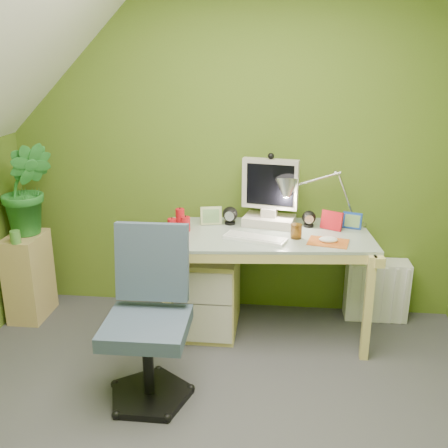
# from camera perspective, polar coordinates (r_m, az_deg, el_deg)

# --- Properties ---
(wall_back) EXTENTS (3.20, 0.01, 2.40)m
(wall_back) POSITION_cam_1_polar(r_m,az_deg,el_deg) (3.72, 1.01, 8.04)
(wall_back) COLOR #587423
(wall_back) RESTS_ON floor
(desk) EXTENTS (1.40, 0.79, 0.72)m
(desk) POSITION_cam_1_polar(r_m,az_deg,el_deg) (3.61, 4.69, -6.39)
(desk) COLOR #D8C571
(desk) RESTS_ON floor
(monitor) EXTENTS (0.39, 0.27, 0.49)m
(monitor) POSITION_cam_1_polar(r_m,az_deg,el_deg) (3.57, 5.03, 3.66)
(monitor) COLOR beige
(monitor) RESTS_ON desk
(speaker_left) EXTENTS (0.12, 0.12, 0.13)m
(speaker_left) POSITION_cam_1_polar(r_m,az_deg,el_deg) (3.62, 0.67, 0.94)
(speaker_left) COLOR black
(speaker_left) RESTS_ON desk
(speaker_right) EXTENTS (0.10, 0.10, 0.11)m
(speaker_right) POSITION_cam_1_polar(r_m,az_deg,el_deg) (3.61, 9.22, 0.55)
(speaker_right) COLOR black
(speaker_right) RESTS_ON desk
(keyboard) EXTENTS (0.42, 0.24, 0.02)m
(keyboard) POSITION_cam_1_polar(r_m,az_deg,el_deg) (3.34, 3.40, -1.57)
(keyboard) COLOR white
(keyboard) RESTS_ON desk
(mousepad) EXTENTS (0.28, 0.22, 0.01)m
(mousepad) POSITION_cam_1_polar(r_m,az_deg,el_deg) (3.36, 11.27, -1.94)
(mousepad) COLOR #C45B1E
(mousepad) RESTS_ON desk
(mouse) EXTENTS (0.12, 0.08, 0.04)m
(mouse) POSITION_cam_1_polar(r_m,az_deg,el_deg) (3.35, 11.29, -1.67)
(mouse) COLOR white
(mouse) RESTS_ON mousepad
(amber_tumbler) EXTENTS (0.07, 0.07, 0.09)m
(amber_tumbler) POSITION_cam_1_polar(r_m,az_deg,el_deg) (3.38, 7.87, -0.79)
(amber_tumbler) COLOR brown
(amber_tumbler) RESTS_ON desk
(candle_cluster) EXTENTS (0.20, 0.18, 0.13)m
(candle_cluster) POSITION_cam_1_polar(r_m,az_deg,el_deg) (3.52, -4.92, 0.43)
(candle_cluster) COLOR red
(candle_cluster) RESTS_ON desk
(photo_frame_red) EXTENTS (0.14, 0.09, 0.13)m
(photo_frame_red) POSITION_cam_1_polar(r_m,az_deg,el_deg) (3.58, 11.65, 0.38)
(photo_frame_red) COLOR #A9121A
(photo_frame_red) RESTS_ON desk
(photo_frame_blue) EXTENTS (0.13, 0.06, 0.11)m
(photo_frame_blue) POSITION_cam_1_polar(r_m,az_deg,el_deg) (3.64, 13.78, 0.37)
(photo_frame_blue) COLOR #163A9B
(photo_frame_blue) RESTS_ON desk
(photo_frame_green) EXTENTS (0.15, 0.05, 0.13)m
(photo_frame_green) POSITION_cam_1_polar(r_m,az_deg,el_deg) (3.62, -1.41, 0.91)
(photo_frame_green) COLOR #B4C386
(photo_frame_green) RESTS_ON desk
(desk_lamp) EXTENTS (0.55, 0.28, 0.57)m
(desk_lamp) POSITION_cam_1_polar(r_m,az_deg,el_deg) (3.58, 12.27, 4.06)
(desk_lamp) COLOR silver
(desk_lamp) RESTS_ON desk
(side_ledge) EXTENTS (0.23, 0.36, 0.63)m
(side_ledge) POSITION_cam_1_polar(r_m,az_deg,el_deg) (4.06, -20.46, -5.35)
(side_ledge) COLOR tan
(side_ledge) RESTS_ON floor
(potted_plant) EXTENTS (0.42, 0.37, 0.66)m
(potted_plant) POSITION_cam_1_polar(r_m,az_deg,el_deg) (3.89, -20.65, 3.60)
(potted_plant) COLOR #297C2E
(potted_plant) RESTS_ON side_ledge
(green_cup) EXTENTS (0.08, 0.08, 0.09)m
(green_cup) POSITION_cam_1_polar(r_m,az_deg,el_deg) (3.81, -21.76, -1.32)
(green_cup) COLOR #54973E
(green_cup) RESTS_ON side_ledge
(task_chair) EXTENTS (0.52, 0.52, 0.92)m
(task_chair) POSITION_cam_1_polar(r_m,az_deg,el_deg) (2.90, -8.47, -10.88)
(task_chair) COLOR #3C4C62
(task_chair) RESTS_ON floor
(radiator) EXTENTS (0.44, 0.18, 0.44)m
(radiator) POSITION_cam_1_polar(r_m,az_deg,el_deg) (3.98, 16.25, -6.89)
(radiator) COLOR white
(radiator) RESTS_ON floor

